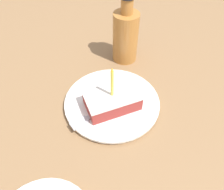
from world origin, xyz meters
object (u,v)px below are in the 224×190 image
Objects in this scene: cake_slice at (112,100)px; bottle at (126,35)px; fork at (97,113)px; plate at (112,102)px.

bottle reaches higher than cake_slice.
fork is 0.28m from bottle.
fork is at bearing -77.90° from cake_slice.
bottle reaches higher than plate.
cake_slice is (0.02, -0.01, 0.03)m from plate.
bottle is (-0.21, 0.17, 0.07)m from fork.
bottle is at bearing 140.12° from fork.
cake_slice is 0.79× the size of fork.
fork is (0.01, -0.05, -0.02)m from cake_slice.
cake_slice is 0.24m from bottle.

